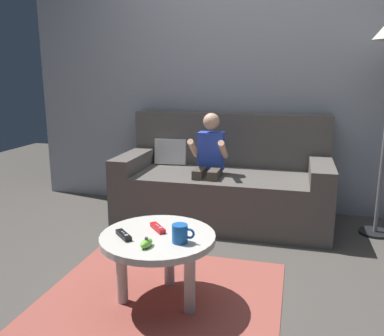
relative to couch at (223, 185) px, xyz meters
The scene contains 10 objects.
ground_plane 1.21m from the couch, 81.52° to the right, with size 8.42×8.42×0.00m, color #4C4742.
wall_back 1.04m from the couch, 66.00° to the left, with size 4.21×0.05×2.50m, color #999EA8.
couch is the anchor object (origin of this frame).
person_seated_on_couch 0.31m from the couch, 116.71° to the right, with size 0.29×0.36×0.92m.
coffee_table 1.39m from the couch, 94.24° to the right, with size 0.62×0.62×0.40m.
area_rug 1.43m from the couch, 94.22° to the right, with size 1.32×1.24×0.01m, color #9E4C42.
game_remote_red_near_edge 1.34m from the couch, 95.32° to the right, with size 0.12×0.13×0.03m.
nunchuk_lime 1.57m from the couch, 93.80° to the right, with size 0.06×0.10×0.05m.
game_remote_black_far_corner 1.50m from the couch, 100.09° to the right, with size 0.13×0.12×0.03m.
coffee_mug 1.47m from the couch, 88.36° to the right, with size 0.12×0.08×0.09m.
Camera 1 is at (0.40, -2.13, 1.22)m, focal length 37.65 mm.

